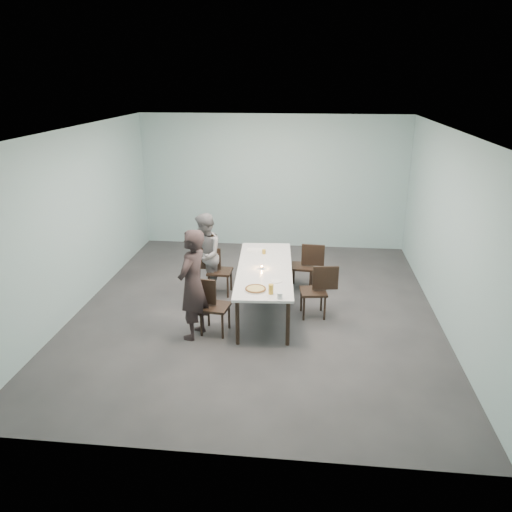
# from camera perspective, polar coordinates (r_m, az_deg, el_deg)

# --- Properties ---
(ground) EXTENTS (7.00, 7.00, 0.00)m
(ground) POSITION_cam_1_polar(r_m,az_deg,el_deg) (8.58, 0.05, -6.12)
(ground) COLOR #333335
(ground) RESTS_ON ground
(room_shell) EXTENTS (6.02, 7.02, 3.01)m
(room_shell) POSITION_cam_1_polar(r_m,az_deg,el_deg) (7.91, 0.06, 7.19)
(room_shell) COLOR #98BDC0
(room_shell) RESTS_ON ground
(table) EXTENTS (1.08, 2.66, 0.75)m
(table) POSITION_cam_1_polar(r_m,az_deg,el_deg) (8.34, 0.99, -1.72)
(table) COLOR white
(table) RESTS_ON ground
(chair_near_left) EXTENTS (0.64, 0.47, 0.87)m
(chair_near_left) POSITION_cam_1_polar(r_m,az_deg,el_deg) (7.70, -5.29, -5.26)
(chair_near_left) COLOR black
(chair_near_left) RESTS_ON ground
(chair_far_left) EXTENTS (0.61, 0.43, 0.87)m
(chair_far_left) POSITION_cam_1_polar(r_m,az_deg,el_deg) (9.04, -4.66, -1.33)
(chair_far_left) COLOR black
(chair_far_left) RESTS_ON ground
(chair_near_right) EXTENTS (0.64, 0.48, 0.87)m
(chair_near_right) POSITION_cam_1_polar(r_m,az_deg,el_deg) (8.24, 7.14, -3.60)
(chair_near_right) COLOR black
(chair_near_right) RESTS_ON ground
(chair_far_right) EXTENTS (0.63, 0.45, 0.87)m
(chair_far_right) POSITION_cam_1_polar(r_m,az_deg,el_deg) (9.27, 5.81, -0.82)
(chair_far_right) COLOR black
(chair_far_right) RESTS_ON ground
(diner_near) EXTENTS (0.57, 0.71, 1.70)m
(diner_near) POSITION_cam_1_polar(r_m,az_deg,el_deg) (7.46, -7.25, -3.26)
(diner_near) COLOR black
(diner_near) RESTS_ON ground
(diner_far) EXTENTS (0.70, 0.83, 1.51)m
(diner_far) POSITION_cam_1_polar(r_m,az_deg,el_deg) (8.95, -5.86, 0.12)
(diner_far) COLOR slate
(diner_far) RESTS_ON ground
(pizza) EXTENTS (0.34, 0.34, 0.04)m
(pizza) POSITION_cam_1_polar(r_m,az_deg,el_deg) (7.46, -0.05, -3.78)
(pizza) COLOR white
(pizza) RESTS_ON table
(side_plate) EXTENTS (0.18, 0.18, 0.01)m
(side_plate) POSITION_cam_1_polar(r_m,az_deg,el_deg) (7.78, 2.32, -2.87)
(side_plate) COLOR white
(side_plate) RESTS_ON table
(beer_glass) EXTENTS (0.08, 0.08, 0.15)m
(beer_glass) POSITION_cam_1_polar(r_m,az_deg,el_deg) (7.31, 1.72, -3.81)
(beer_glass) COLOR gold
(beer_glass) RESTS_ON table
(water_tumbler) EXTENTS (0.08, 0.08, 0.09)m
(water_tumbler) POSITION_cam_1_polar(r_m,az_deg,el_deg) (7.18, 2.73, -4.55)
(water_tumbler) COLOR silver
(water_tumbler) RESTS_ON table
(tealight) EXTENTS (0.06, 0.06, 0.05)m
(tealight) POSITION_cam_1_polar(r_m,az_deg,el_deg) (8.27, 0.64, -1.34)
(tealight) COLOR silver
(tealight) RESTS_ON table
(amber_tumbler) EXTENTS (0.07, 0.07, 0.08)m
(amber_tumbler) POSITION_cam_1_polar(r_m,az_deg,el_deg) (8.96, 0.91, 0.51)
(amber_tumbler) COLOR gold
(amber_tumbler) RESTS_ON table
(menu) EXTENTS (0.31, 0.24, 0.01)m
(menu) POSITION_cam_1_polar(r_m,az_deg,el_deg) (9.16, -0.08, 0.71)
(menu) COLOR silver
(menu) RESTS_ON table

